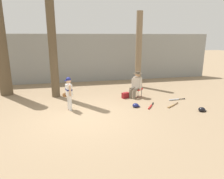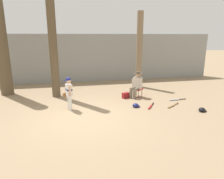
{
  "view_description": "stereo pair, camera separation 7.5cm",
  "coord_description": "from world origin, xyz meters",
  "px_view_note": "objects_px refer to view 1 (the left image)",
  "views": [
    {
      "loc": [
        -0.45,
        -6.83,
        2.81
      ],
      "look_at": [
        1.23,
        0.8,
        0.75
      ],
      "focal_mm": 32.67,
      "sensor_mm": 36.0,
      "label": 1
    },
    {
      "loc": [
        -0.38,
        -6.85,
        2.81
      ],
      "look_at": [
        1.23,
        0.8,
        0.75
      ],
      "focal_mm": 32.67,
      "sensor_mm": 36.0,
      "label": 2
    }
  ],
  "objects_px": {
    "bat_aluminum_silver": "(175,100)",
    "handbag_beside_stool": "(125,95)",
    "seated_spectator": "(136,84)",
    "tree_far_left": "(0,39)",
    "young_ballplayer": "(69,91)",
    "bat_wood_tan": "(172,106)",
    "batting_helmet_navy": "(136,105)",
    "folding_stool": "(137,89)",
    "tree_behind_spectator": "(139,55)",
    "bat_red_barrel": "(150,106)",
    "batting_helmet_black": "(202,110)",
    "tree_near_player": "(52,32)"
  },
  "relations": [
    {
      "from": "handbag_beside_stool",
      "to": "bat_red_barrel",
      "type": "distance_m",
      "value": 1.58
    },
    {
      "from": "batting_helmet_black",
      "to": "young_ballplayer",
      "type": "bearing_deg",
      "value": 165.31
    },
    {
      "from": "handbag_beside_stool",
      "to": "tree_far_left",
      "type": "distance_m",
      "value": 6.38
    },
    {
      "from": "seated_spectator",
      "to": "tree_far_left",
      "type": "distance_m",
      "value": 6.66
    },
    {
      "from": "tree_behind_spectator",
      "to": "bat_wood_tan",
      "type": "height_order",
      "value": "tree_behind_spectator"
    },
    {
      "from": "tree_near_player",
      "to": "young_ballplayer",
      "type": "relative_size",
      "value": 4.98
    },
    {
      "from": "young_ballplayer",
      "to": "bat_wood_tan",
      "type": "relative_size",
      "value": 1.84
    },
    {
      "from": "tree_far_left",
      "to": "bat_aluminum_silver",
      "type": "distance_m",
      "value": 8.52
    },
    {
      "from": "young_ballplayer",
      "to": "bat_wood_tan",
      "type": "bearing_deg",
      "value": -7.44
    },
    {
      "from": "young_ballplayer",
      "to": "seated_spectator",
      "type": "height_order",
      "value": "young_ballplayer"
    },
    {
      "from": "young_ballplayer",
      "to": "bat_red_barrel",
      "type": "relative_size",
      "value": 1.97
    },
    {
      "from": "bat_aluminum_silver",
      "to": "bat_wood_tan",
      "type": "xyz_separation_m",
      "value": [
        -0.56,
        -0.74,
        0.0
      ]
    },
    {
      "from": "tree_near_player",
      "to": "handbag_beside_stool",
      "type": "xyz_separation_m",
      "value": [
        3.17,
        -0.96,
        -2.85
      ]
    },
    {
      "from": "bat_aluminum_silver",
      "to": "bat_red_barrel",
      "type": "relative_size",
      "value": 1.2
    },
    {
      "from": "batting_helmet_navy",
      "to": "bat_red_barrel",
      "type": "bearing_deg",
      "value": -12.75
    },
    {
      "from": "tree_far_left",
      "to": "bat_aluminum_silver",
      "type": "relative_size",
      "value": 7.86
    },
    {
      "from": "young_ballplayer",
      "to": "handbag_beside_stool",
      "type": "xyz_separation_m",
      "value": [
        2.58,
        1.01,
        -0.61
      ]
    },
    {
      "from": "bat_red_barrel",
      "to": "batting_helmet_black",
      "type": "distance_m",
      "value": 1.94
    },
    {
      "from": "folding_stool",
      "to": "batting_helmet_black",
      "type": "relative_size",
      "value": 1.83
    },
    {
      "from": "bat_wood_tan",
      "to": "batting_helmet_navy",
      "type": "distance_m",
      "value": 1.5
    },
    {
      "from": "bat_aluminum_silver",
      "to": "tree_near_player",
      "type": "bearing_deg",
      "value": 161.36
    },
    {
      "from": "folding_stool",
      "to": "handbag_beside_stool",
      "type": "bearing_deg",
      "value": -170.95
    },
    {
      "from": "batting_helmet_navy",
      "to": "batting_helmet_black",
      "type": "relative_size",
      "value": 0.99
    },
    {
      "from": "handbag_beside_stool",
      "to": "bat_aluminum_silver",
      "type": "bearing_deg",
      "value": -21.21
    },
    {
      "from": "bat_red_barrel",
      "to": "batting_helmet_navy",
      "type": "height_order",
      "value": "batting_helmet_navy"
    },
    {
      "from": "bat_wood_tan",
      "to": "batting_helmet_navy",
      "type": "relative_size",
      "value": 2.32
    },
    {
      "from": "tree_near_player",
      "to": "handbag_beside_stool",
      "type": "distance_m",
      "value": 4.38
    },
    {
      "from": "young_ballplayer",
      "to": "batting_helmet_navy",
      "type": "distance_m",
      "value": 2.73
    },
    {
      "from": "folding_stool",
      "to": "bat_wood_tan",
      "type": "relative_size",
      "value": 0.79
    },
    {
      "from": "tree_far_left",
      "to": "young_ballplayer",
      "type": "bearing_deg",
      "value": -43.63
    },
    {
      "from": "young_ballplayer",
      "to": "tree_far_left",
      "type": "height_order",
      "value": "tree_far_left"
    },
    {
      "from": "bat_wood_tan",
      "to": "batting_helmet_navy",
      "type": "bearing_deg",
      "value": 170.83
    },
    {
      "from": "bat_aluminum_silver",
      "to": "bat_wood_tan",
      "type": "distance_m",
      "value": 0.93
    },
    {
      "from": "folding_stool",
      "to": "bat_wood_tan",
      "type": "bearing_deg",
      "value": -60.36
    },
    {
      "from": "handbag_beside_stool",
      "to": "batting_helmet_navy",
      "type": "bearing_deg",
      "value": -87.8
    },
    {
      "from": "tree_behind_spectator",
      "to": "handbag_beside_stool",
      "type": "xyz_separation_m",
      "value": [
        -1.3,
        -2.0,
        -1.68
      ]
    },
    {
      "from": "seated_spectator",
      "to": "batting_helmet_black",
      "type": "bearing_deg",
      "value": -51.65
    },
    {
      "from": "handbag_beside_stool",
      "to": "batting_helmet_black",
      "type": "xyz_separation_m",
      "value": [
        2.38,
        -2.31,
        -0.05
      ]
    },
    {
      "from": "tree_near_player",
      "to": "seated_spectator",
      "type": "xyz_separation_m",
      "value": [
        3.69,
        -0.93,
        -2.34
      ]
    },
    {
      "from": "batting_helmet_black",
      "to": "tree_far_left",
      "type": "bearing_deg",
      "value": 152.44
    },
    {
      "from": "bat_aluminum_silver",
      "to": "handbag_beside_stool",
      "type": "bearing_deg",
      "value": 158.79
    },
    {
      "from": "tree_far_left",
      "to": "bat_wood_tan",
      "type": "relative_size",
      "value": 8.86
    },
    {
      "from": "batting_helmet_black",
      "to": "batting_helmet_navy",
      "type": "bearing_deg",
      "value": 156.7
    },
    {
      "from": "tree_behind_spectator",
      "to": "bat_red_barrel",
      "type": "xyz_separation_m",
      "value": [
        -0.66,
        -3.45,
        -1.78
      ]
    },
    {
      "from": "batting_helmet_navy",
      "to": "batting_helmet_black",
      "type": "bearing_deg",
      "value": -23.3
    },
    {
      "from": "bat_aluminum_silver",
      "to": "batting_helmet_black",
      "type": "bearing_deg",
      "value": -79.37
    },
    {
      "from": "handbag_beside_stool",
      "to": "bat_wood_tan",
      "type": "height_order",
      "value": "handbag_beside_stool"
    },
    {
      "from": "young_ballplayer",
      "to": "folding_stool",
      "type": "distance_m",
      "value": 3.39
    },
    {
      "from": "tree_far_left",
      "to": "bat_wood_tan",
      "type": "xyz_separation_m",
      "value": [
        7.1,
        -3.38,
        -2.64
      ]
    },
    {
      "from": "tree_far_left",
      "to": "batting_helmet_navy",
      "type": "distance_m",
      "value": 6.93
    }
  ]
}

